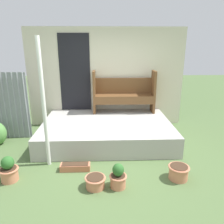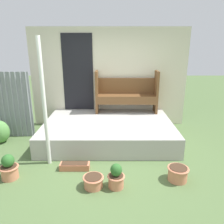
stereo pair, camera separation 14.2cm
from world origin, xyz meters
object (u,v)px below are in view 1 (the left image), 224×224
Objects in this scene: flower_pot_left at (9,170)px; flower_pot_middle at (95,182)px; flower_pot_right at (118,177)px; support_post at (44,105)px; bench at (124,92)px; flower_pot_far_right at (179,172)px; planter_box_rect at (75,167)px.

flower_pot_left reaches higher than flower_pot_middle.
flower_pot_middle is at bearing 179.27° from flower_pot_right.
support_post is at bearing 140.64° from flower_pot_middle.
support_post is 1.21m from flower_pot_left.
bench is 4.77× the size of flower_pot_middle.
flower_pot_far_right is at bearing 10.26° from flower_pot_right.
bench is at bearing 50.48° from support_post.
flower_pot_far_right is (2.82, -0.06, -0.06)m from flower_pot_left.
bench is at bearing 63.64° from planter_box_rect.
flower_pot_left reaches higher than flower_pot_far_right.
flower_pot_left is (-2.10, -2.41, -0.78)m from bench.
flower_pot_left is 1.81m from flower_pot_right.
support_post is at bearing 157.08° from planter_box_rect.
flower_pot_right is 1.04m from flower_pot_far_right.
flower_pot_left is at bearing -136.67° from support_post.
flower_pot_right is (1.26, -0.74, -0.98)m from support_post.
bench is 3.02× the size of planter_box_rect.
support_post is 1.44× the size of bench.
flower_pot_middle is at bearing -9.42° from flower_pot_left.
flower_pot_left is 2.82m from flower_pot_far_right.
support_post is 1.23m from planter_box_rect.
support_post reaches higher than flower_pot_middle.
flower_pot_left is (-0.53, -0.50, -0.96)m from support_post.
flower_pot_middle is 0.95× the size of flower_pot_far_right.
flower_pot_right is 1.16× the size of flower_pot_far_right.
bench reaches higher than flower_pot_far_right.
flower_pot_left is at bearing 178.87° from flower_pot_far_right.
flower_pot_right is at bearing -0.73° from flower_pot_middle.
flower_pot_right reaches higher than flower_pot_far_right.
flower_pot_right is at bearing -96.20° from bench.
bench is 2.78m from flower_pot_right.
flower_pot_left is at bearing -165.01° from planter_box_rect.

